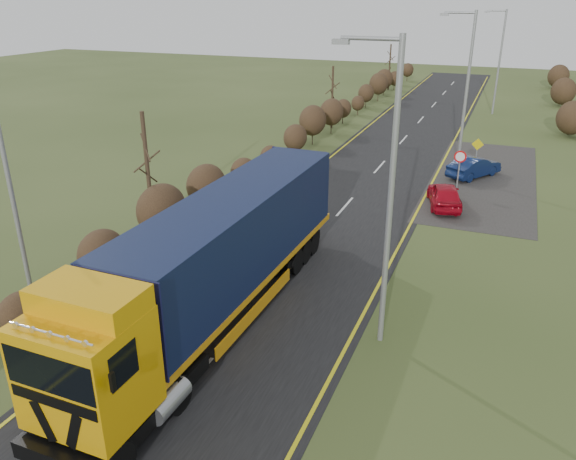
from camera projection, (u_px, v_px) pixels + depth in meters
The scene contains 14 objects.
ground at pixel (247, 319), 19.58m from camera, with size 160.00×160.00×0.00m, color #36451D.
road at pixel (333, 220), 28.13m from camera, with size 8.00×120.00×0.02m, color black.
layby at pixel (484, 178), 34.46m from camera, with size 6.00×18.00×0.02m, color #2C2A27.
lane_markings at pixel (332, 222), 27.86m from camera, with size 7.52×116.00×0.01m.
hedgerow at pixel (206, 188), 27.76m from camera, with size 2.24×102.04×6.05m.
lorry at pixel (218, 256), 18.54m from camera, with size 3.04×15.64×4.35m.
car_red_hatchback at pixel (445, 195), 29.64m from camera, with size 1.54×3.84×1.31m, color #AB0818.
car_blue_sedan at pixel (474, 167), 34.48m from camera, with size 1.34×3.85×1.27m, color #0B183C.
streetlight_near at pixel (387, 187), 16.42m from camera, with size 2.02×0.19×9.52m.
streetlight_mid at pixel (465, 89), 32.69m from camera, with size 2.05×0.19×9.66m.
streetlight_far at pixel (499, 58), 51.00m from camera, with size 1.96×0.18×9.23m.
left_pole at pixel (10, 184), 18.11m from camera, with size 0.16×0.16×9.63m, color gray.
speed_sign at pixel (459, 163), 31.35m from camera, with size 0.68×0.10×2.45m.
warning_board at pixel (477, 150), 35.97m from camera, with size 0.75×0.11×1.98m.
Camera 1 is at (7.57, -15.10, 10.47)m, focal length 35.00 mm.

